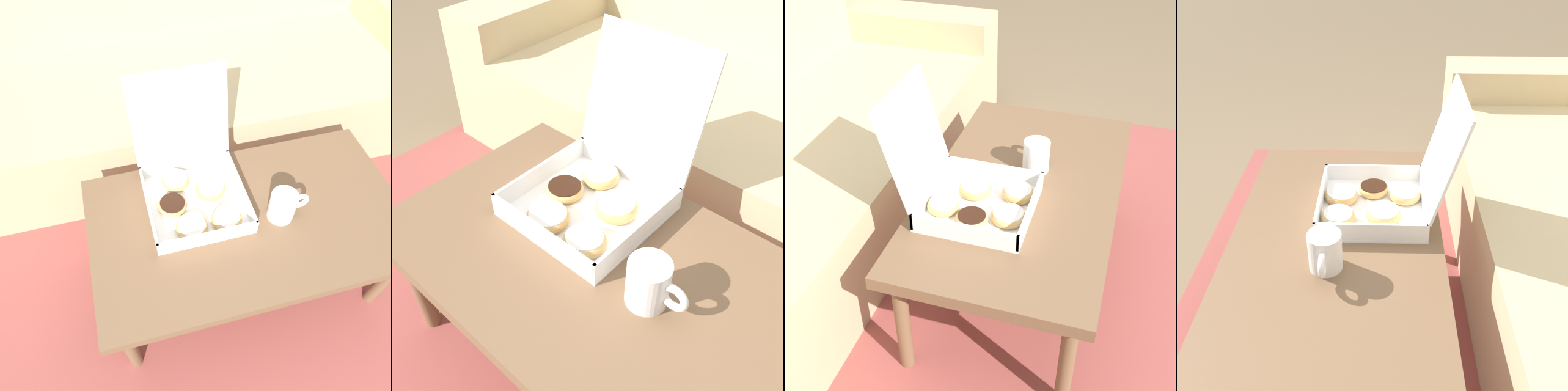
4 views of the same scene
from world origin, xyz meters
TOP-DOWN VIEW (x-y plane):
  - ground_plane at (0.00, 0.00)m, footprint 12.00×12.00m
  - area_rug at (0.00, 0.30)m, footprint 2.53×1.92m
  - couch at (0.00, 0.85)m, footprint 2.41×0.90m
  - coffee_table at (0.00, -0.07)m, footprint 1.04×0.59m
  - pastry_box at (-0.15, 0.06)m, footprint 0.32×0.40m
  - coffee_mug at (0.11, -0.09)m, footprint 0.13×0.09m

SIDE VIEW (x-z plane):
  - ground_plane at x=0.00m, z-range 0.00..0.00m
  - area_rug at x=0.00m, z-range 0.00..0.01m
  - couch at x=0.00m, z-range -0.15..0.73m
  - coffee_table at x=0.00m, z-range 0.16..0.58m
  - coffee_mug at x=0.11m, z-range 0.41..0.52m
  - pastry_box at x=-0.15m, z-range 0.29..0.66m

